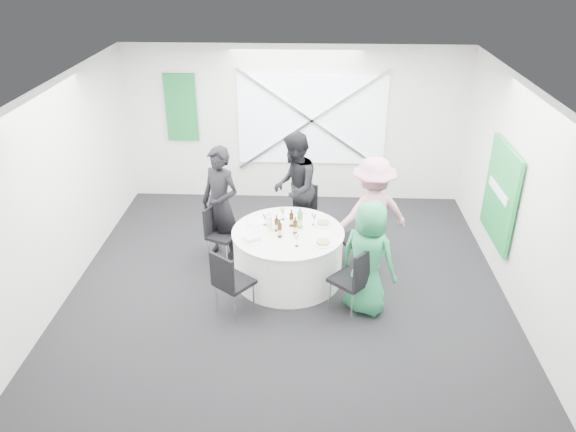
{
  "coord_description": "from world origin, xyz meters",
  "views": [
    {
      "loc": [
        0.3,
        -6.6,
        4.46
      ],
      "look_at": [
        0.0,
        0.2,
        1.0
      ],
      "focal_mm": 35.0,
      "sensor_mm": 36.0,
      "label": 1
    }
  ],
  "objects_px": {
    "banquet_table": "(288,255)",
    "person_woman_pink": "(372,214)",
    "chair_back": "(304,209)",
    "clear_water_bottle": "(269,224)",
    "chair_back_right": "(360,233)",
    "person_woman_green": "(368,258)",
    "green_water_bottle": "(300,220)",
    "person_man_back_left": "(221,204)",
    "person_man_back": "(295,188)",
    "chair_front_right": "(356,276)",
    "chair_front_left": "(229,279)",
    "chair_back_left": "(218,230)"
  },
  "relations": [
    {
      "from": "person_man_back",
      "to": "green_water_bottle",
      "type": "distance_m",
      "value": 1.09
    },
    {
      "from": "person_woman_pink",
      "to": "chair_back_right",
      "type": "bearing_deg",
      "value": -37.42
    },
    {
      "from": "chair_back_left",
      "to": "person_woman_pink",
      "type": "relative_size",
      "value": 0.5
    },
    {
      "from": "chair_front_left",
      "to": "person_woman_pink",
      "type": "bearing_deg",
      "value": -107.61
    },
    {
      "from": "clear_water_bottle",
      "to": "person_man_back",
      "type": "bearing_deg",
      "value": 75.6
    },
    {
      "from": "chair_back",
      "to": "chair_front_right",
      "type": "distance_m",
      "value": 2.08
    },
    {
      "from": "person_woman_green",
      "to": "chair_back_right",
      "type": "bearing_deg",
      "value": -56.06
    },
    {
      "from": "chair_back",
      "to": "person_man_back",
      "type": "height_order",
      "value": "person_man_back"
    },
    {
      "from": "chair_front_right",
      "to": "person_man_back_left",
      "type": "xyz_separation_m",
      "value": [
        -1.92,
        1.39,
        0.3
      ]
    },
    {
      "from": "person_man_back_left",
      "to": "person_woman_pink",
      "type": "relative_size",
      "value": 1.02
    },
    {
      "from": "green_water_bottle",
      "to": "clear_water_bottle",
      "type": "height_order",
      "value": "green_water_bottle"
    },
    {
      "from": "chair_front_right",
      "to": "clear_water_bottle",
      "type": "relative_size",
      "value": 3.38
    },
    {
      "from": "chair_front_right",
      "to": "person_man_back",
      "type": "bearing_deg",
      "value": -115.43
    },
    {
      "from": "chair_front_right",
      "to": "person_man_back_left",
      "type": "height_order",
      "value": "person_man_back_left"
    },
    {
      "from": "chair_back",
      "to": "person_woman_green",
      "type": "height_order",
      "value": "person_woman_green"
    },
    {
      "from": "banquet_table",
      "to": "person_man_back_left",
      "type": "xyz_separation_m",
      "value": [
        -1.02,
        0.59,
        0.5
      ]
    },
    {
      "from": "chair_back_left",
      "to": "chair_back_right",
      "type": "distance_m",
      "value": 2.1
    },
    {
      "from": "person_man_back_left",
      "to": "person_woman_pink",
      "type": "bearing_deg",
      "value": 24.71
    },
    {
      "from": "chair_front_right",
      "to": "chair_front_left",
      "type": "height_order",
      "value": "chair_front_right"
    },
    {
      "from": "banquet_table",
      "to": "person_woman_pink",
      "type": "height_order",
      "value": "person_woman_pink"
    },
    {
      "from": "chair_front_right",
      "to": "green_water_bottle",
      "type": "height_order",
      "value": "green_water_bottle"
    },
    {
      "from": "chair_front_right",
      "to": "chair_front_left",
      "type": "relative_size",
      "value": 1.06
    },
    {
      "from": "person_woman_pink",
      "to": "green_water_bottle",
      "type": "distance_m",
      "value": 1.05
    },
    {
      "from": "chair_back_right",
      "to": "banquet_table",
      "type": "bearing_deg",
      "value": -90.0
    },
    {
      "from": "person_woman_pink",
      "to": "green_water_bottle",
      "type": "height_order",
      "value": "person_woman_pink"
    },
    {
      "from": "chair_front_left",
      "to": "banquet_table",
      "type": "bearing_deg",
      "value": -90.0
    },
    {
      "from": "chair_front_left",
      "to": "clear_water_bottle",
      "type": "relative_size",
      "value": 3.19
    },
    {
      "from": "chair_front_right",
      "to": "person_woman_green",
      "type": "xyz_separation_m",
      "value": [
        0.14,
        0.11,
        0.2
      ]
    },
    {
      "from": "person_man_back_left",
      "to": "person_woman_green",
      "type": "distance_m",
      "value": 2.43
    },
    {
      "from": "banquet_table",
      "to": "person_woman_green",
      "type": "height_order",
      "value": "person_woman_green"
    },
    {
      "from": "chair_back",
      "to": "person_man_back_left",
      "type": "height_order",
      "value": "person_man_back_left"
    },
    {
      "from": "person_man_back_left",
      "to": "green_water_bottle",
      "type": "relative_size",
      "value": 5.71
    },
    {
      "from": "chair_back_left",
      "to": "person_man_back_left",
      "type": "relative_size",
      "value": 0.49
    },
    {
      "from": "person_man_back_left",
      "to": "person_man_back",
      "type": "height_order",
      "value": "person_man_back"
    },
    {
      "from": "person_woman_pink",
      "to": "chair_back",
      "type": "bearing_deg",
      "value": -56.46
    },
    {
      "from": "chair_back_left",
      "to": "chair_front_right",
      "type": "relative_size",
      "value": 0.88
    },
    {
      "from": "green_water_bottle",
      "to": "person_woman_pink",
      "type": "bearing_deg",
      "value": 14.8
    },
    {
      "from": "banquet_table",
      "to": "chair_front_left",
      "type": "bearing_deg",
      "value": -128.21
    },
    {
      "from": "chair_back",
      "to": "chair_back_right",
      "type": "relative_size",
      "value": 1.02
    },
    {
      "from": "person_woman_pink",
      "to": "chair_front_right",
      "type": "bearing_deg",
      "value": 58.64
    },
    {
      "from": "chair_front_right",
      "to": "person_man_back_left",
      "type": "bearing_deg",
      "value": -84.32
    },
    {
      "from": "person_man_back",
      "to": "clear_water_bottle",
      "type": "height_order",
      "value": "person_man_back"
    },
    {
      "from": "chair_back",
      "to": "green_water_bottle",
      "type": "xyz_separation_m",
      "value": [
        -0.04,
        -1.05,
        0.34
      ]
    },
    {
      "from": "chair_back",
      "to": "clear_water_bottle",
      "type": "height_order",
      "value": "clear_water_bottle"
    },
    {
      "from": "person_woman_pink",
      "to": "person_man_back_left",
      "type": "bearing_deg",
      "value": -23.46
    },
    {
      "from": "person_man_back_left",
      "to": "green_water_bottle",
      "type": "height_order",
      "value": "person_man_back_left"
    },
    {
      "from": "person_woman_green",
      "to": "clear_water_bottle",
      "type": "bearing_deg",
      "value": 5.27
    },
    {
      "from": "banquet_table",
      "to": "person_woman_green",
      "type": "relative_size",
      "value": 1.01
    },
    {
      "from": "chair_back_right",
      "to": "person_woman_green",
      "type": "height_order",
      "value": "person_woman_green"
    },
    {
      "from": "green_water_bottle",
      "to": "person_man_back",
      "type": "bearing_deg",
      "value": 95.9
    }
  ]
}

